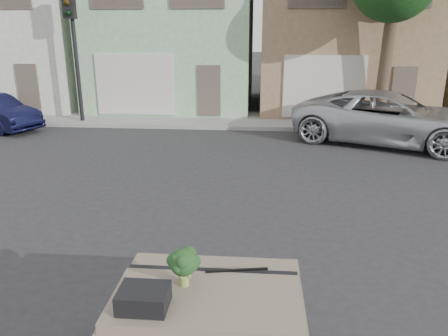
# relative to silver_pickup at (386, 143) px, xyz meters

# --- Properties ---
(ground_plane) EXTENTS (120.00, 120.00, 0.00)m
(ground_plane) POSITION_rel_silver_pickup_xyz_m (-4.71, -7.57, 0.00)
(ground_plane) COLOR #303033
(ground_plane) RESTS_ON ground
(sidewalk) EXTENTS (40.00, 3.00, 0.15)m
(sidewalk) POSITION_rel_silver_pickup_xyz_m (-4.71, 2.93, 0.07)
(sidewalk) COLOR gray
(sidewalk) RESTS_ON ground
(townhouse_white) EXTENTS (7.20, 8.20, 7.55)m
(townhouse_white) POSITION_rel_silver_pickup_xyz_m (-15.71, 6.93, 3.77)
(townhouse_white) COLOR silver
(townhouse_white) RESTS_ON ground
(townhouse_mint) EXTENTS (7.20, 8.20, 7.55)m
(townhouse_mint) POSITION_rel_silver_pickup_xyz_m (-8.21, 6.93, 3.77)
(townhouse_mint) COLOR #99C69B
(townhouse_mint) RESTS_ON ground
(townhouse_tan) EXTENTS (7.20, 8.20, 7.55)m
(townhouse_tan) POSITION_rel_silver_pickup_xyz_m (-0.71, 6.93, 3.77)
(townhouse_tan) COLOR #947455
(townhouse_tan) RESTS_ON ground
(silver_pickup) EXTENTS (6.70, 4.95, 1.69)m
(silver_pickup) POSITION_rel_silver_pickup_xyz_m (0.00, 0.00, 0.00)
(silver_pickup) COLOR silver
(silver_pickup) RESTS_ON ground
(traffic_signal) EXTENTS (0.40, 0.40, 5.10)m
(traffic_signal) POSITION_rel_silver_pickup_xyz_m (-11.21, 1.93, 2.55)
(traffic_signal) COLOR black
(traffic_signal) RESTS_ON ground
(tree_near) EXTENTS (4.40, 4.00, 8.50)m
(tree_near) POSITION_rel_silver_pickup_xyz_m (0.29, 2.23, 4.25)
(tree_near) COLOR #173E15
(tree_near) RESTS_ON ground
(car_dashboard) EXTENTS (2.00, 1.80, 1.12)m
(car_dashboard) POSITION_rel_silver_pickup_xyz_m (-4.71, -10.57, 0.56)
(car_dashboard) COLOR #7C6E5D
(car_dashboard) RESTS_ON ground
(instrument_hump) EXTENTS (0.48, 0.38, 0.20)m
(instrument_hump) POSITION_rel_silver_pickup_xyz_m (-5.29, -10.92, 1.22)
(instrument_hump) COLOR black
(instrument_hump) RESTS_ON car_dashboard
(wiper_arm) EXTENTS (0.69, 0.15, 0.02)m
(wiper_arm) POSITION_rel_silver_pickup_xyz_m (-4.43, -10.19, 1.13)
(wiper_arm) COLOR black
(wiper_arm) RESTS_ON car_dashboard
(broccoli) EXTENTS (0.47, 0.47, 0.43)m
(broccoli) POSITION_rel_silver_pickup_xyz_m (-4.96, -10.51, 1.33)
(broccoli) COLOR #193918
(broccoli) RESTS_ON car_dashboard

